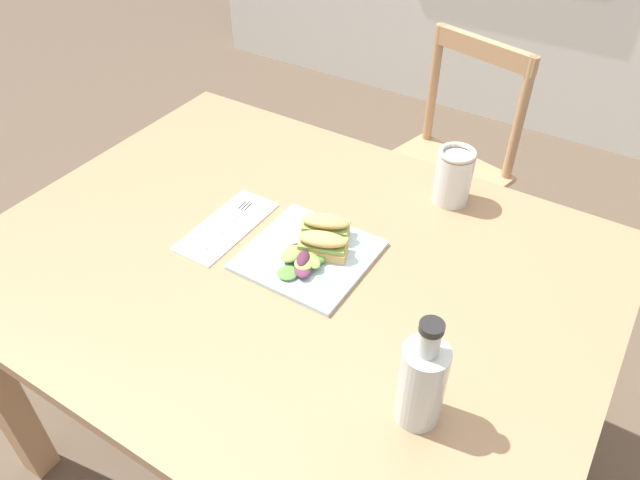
{
  "coord_description": "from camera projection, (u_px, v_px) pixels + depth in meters",
  "views": [
    {
      "loc": [
        0.53,
        -0.76,
        1.6
      ],
      "look_at": [
        0.0,
        0.07,
        0.76
      ],
      "focal_mm": 33.77,
      "sensor_mm": 36.0,
      "label": 1
    }
  ],
  "objects": [
    {
      "name": "plate_lunch",
      "position": [
        310.0,
        256.0,
        1.28
      ],
      "size": [
        0.25,
        0.25,
        0.01
      ],
      "primitive_type": "cube",
      "color": "silver",
      "rests_on": "dining_table"
    },
    {
      "name": "fork_on_napkin",
      "position": [
        231.0,
        221.0,
        1.37
      ],
      "size": [
        0.04,
        0.19,
        0.0
      ],
      "color": "silver",
      "rests_on": "napkin_folded"
    },
    {
      "name": "salad_mixed_greens",
      "position": [
        302.0,
        259.0,
        1.24
      ],
      "size": [
        0.11,
        0.13,
        0.03
      ],
      "color": "#4C2338",
      "rests_on": "plate_lunch"
    },
    {
      "name": "sandwich_half_front",
      "position": [
        322.0,
        245.0,
        1.25
      ],
      "size": [
        0.11,
        0.09,
        0.06
      ],
      "color": "tan",
      "rests_on": "plate_lunch"
    },
    {
      "name": "mason_jar_iced_tea",
      "position": [
        453.0,
        178.0,
        1.4
      ],
      "size": [
        0.09,
        0.09,
        0.14
      ],
      "color": "gold",
      "rests_on": "dining_table"
    },
    {
      "name": "napkin_folded",
      "position": [
        227.0,
        226.0,
        1.36
      ],
      "size": [
        0.11,
        0.26,
        0.0
      ],
      "primitive_type": "cube",
      "rotation": [
        0.0,
        0.0,
        0.0
      ],
      "color": "white",
      "rests_on": "dining_table"
    },
    {
      "name": "chair_wooden_far",
      "position": [
        440.0,
        172.0,
        2.05
      ],
      "size": [
        0.49,
        0.49,
        0.87
      ],
      "color": "tan",
      "rests_on": "ground"
    },
    {
      "name": "ground_plane",
      "position": [
        307.0,
        451.0,
        1.75
      ],
      "size": [
        8.62,
        8.62,
        0.0
      ],
      "primitive_type": "plane",
      "color": "brown"
    },
    {
      "name": "dining_table",
      "position": [
        290.0,
        297.0,
        1.35
      ],
      "size": [
        1.31,
        1.0,
        0.74
      ],
      "color": "#997551",
      "rests_on": "ground"
    },
    {
      "name": "bottle_cold_brew",
      "position": [
        421.0,
        386.0,
        0.94
      ],
      "size": [
        0.08,
        0.08,
        0.22
      ],
      "color": "#472819",
      "rests_on": "dining_table"
    },
    {
      "name": "sandwich_half_back",
      "position": [
        325.0,
        226.0,
        1.3
      ],
      "size": [
        0.11,
        0.09,
        0.06
      ],
      "color": "tan",
      "rests_on": "plate_lunch"
    }
  ]
}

